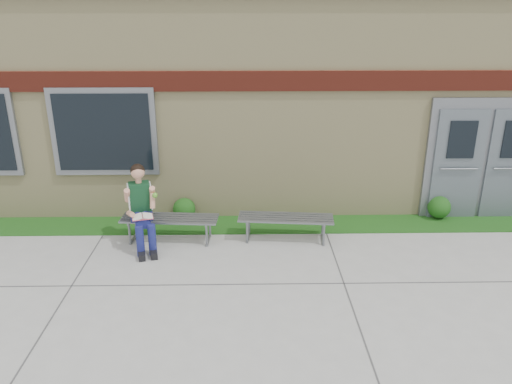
{
  "coord_description": "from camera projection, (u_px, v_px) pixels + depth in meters",
  "views": [
    {
      "loc": [
        -0.42,
        -5.88,
        3.86
      ],
      "look_at": [
        -0.28,
        1.7,
        1.0
      ],
      "focal_mm": 35.0,
      "sensor_mm": 36.0,
      "label": 1
    }
  ],
  "objects": [
    {
      "name": "ground",
      "position": [
        278.0,
        303.0,
        6.87
      ],
      "size": [
        80.0,
        80.0,
        0.0
      ],
      "primitive_type": "plane",
      "color": "#9E9E99",
      "rests_on": "ground"
    },
    {
      "name": "grass_strip",
      "position": [
        270.0,
        225.0,
        9.3
      ],
      "size": [
        16.0,
        0.8,
        0.02
      ],
      "primitive_type": "cube",
      "color": "#154713",
      "rests_on": "ground"
    },
    {
      "name": "girl",
      "position": [
        141.0,
        207.0,
        8.25
      ],
      "size": [
        0.61,
        0.93,
        1.41
      ],
      "rotation": [
        0.0,
        0.0,
        0.26
      ],
      "color": "navy",
      "rests_on": "ground"
    },
    {
      "name": "shrub_mid",
      "position": [
        184.0,
        209.0,
        9.42
      ],
      "size": [
        0.42,
        0.42,
        0.42
      ],
      "primitive_type": "sphere",
      "color": "#154713",
      "rests_on": "grass_strip"
    },
    {
      "name": "school_building",
      "position": [
        264.0,
        84.0,
        11.73
      ],
      "size": [
        16.2,
        6.22,
        4.2
      ],
      "color": "beige",
      "rests_on": "ground"
    },
    {
      "name": "shrub_east",
      "position": [
        439.0,
        207.0,
        9.51
      ],
      "size": [
        0.43,
        0.43,
        0.43
      ],
      "primitive_type": "sphere",
      "color": "#154713",
      "rests_on": "grass_strip"
    },
    {
      "name": "bench_left",
      "position": [
        170.0,
        223.0,
        8.59
      ],
      "size": [
        1.69,
        0.58,
        0.43
      ],
      "rotation": [
        0.0,
        0.0,
        -0.07
      ],
      "color": "slate",
      "rests_on": "ground"
    },
    {
      "name": "bench_right",
      "position": [
        286.0,
        222.0,
        8.63
      ],
      "size": [
        1.67,
        0.6,
        0.42
      ],
      "rotation": [
        0.0,
        0.0,
        -0.09
      ],
      "color": "slate",
      "rests_on": "ground"
    }
  ]
}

